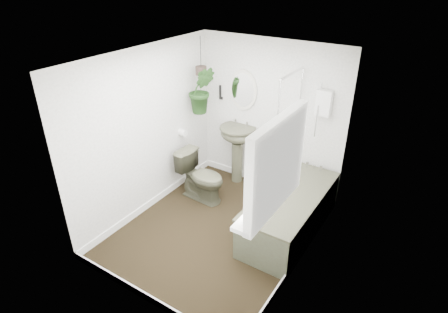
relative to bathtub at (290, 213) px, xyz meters
The scene contains 22 objects.
floor 0.99m from the bathtub, 147.99° to the right, with size 2.30×2.80×0.02m, color black.
ceiling 2.23m from the bathtub, 147.99° to the right, with size 2.30×2.80×0.02m, color white.
wall_back 1.49m from the bathtub, 131.32° to the left, with size 2.30×0.02×2.30m, color white.
wall_front 2.24m from the bathtub, 112.73° to the right, with size 2.30×0.02×2.30m, color white.
wall_left 2.20m from the bathtub, 165.69° to the right, with size 0.02×2.80×2.30m, color white.
wall_right 1.06m from the bathtub, 54.25° to the right, with size 0.02×2.80×2.30m, color white.
skirting 0.97m from the bathtub, 147.99° to the right, with size 2.30×2.80×0.10m, color white.
bathtub is the anchor object (origin of this frame).
bath_screen 1.15m from the bathtub, 123.96° to the left, with size 0.04×0.72×1.40m, color silver, non-canonical shape.
shower_box 1.51m from the bathtub, 90.00° to the left, with size 0.20×0.10×0.35m, color white.
oval_mirror 1.95m from the bathtub, 145.16° to the left, with size 0.46×0.03×0.62m, color beige.
wall_sconce 2.17m from the bathtub, 152.47° to the left, with size 0.04×0.04×0.22m, color black.
toilet_roll_holder 2.01m from the bathtub, behind, with size 0.11×0.11×0.11m, color white.
window_recess 1.84m from the bathtub, 76.41° to the right, with size 0.08×1.00×0.90m, color white.
window_sill 1.54m from the bathtub, 79.61° to the right, with size 0.18×1.00×0.04m, color white.
window_blinds 1.83m from the bathtub, 78.46° to the right, with size 0.01×0.86×0.76m, color white.
toilet 1.43m from the bathtub, behind, with size 0.42×0.73×0.75m, color #474835.
pedestal_sink 1.46m from the bathtub, 149.37° to the left, with size 0.56×0.48×0.96m, color #474835, non-canonical shape.
sill_plant 1.43m from the bathtub, 79.07° to the right, with size 0.24×0.20×0.26m, color black.
hanging_plant 2.16m from the bathtub, 165.21° to the left, with size 0.38×0.31×0.70m, color black.
soap_bottle 0.75m from the bathtub, 112.32° to the right, with size 0.09×0.09×0.20m, color black.
hanging_pot 2.34m from the bathtub, 165.21° to the left, with size 0.16×0.16×0.12m, color #372923.
Camera 1 is at (2.23, -3.31, 3.23)m, focal length 30.00 mm.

